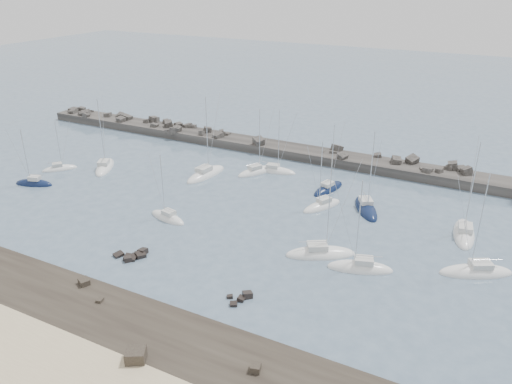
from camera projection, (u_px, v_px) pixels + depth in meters
ground at (190, 233)px, 74.05m from camera, size 400.00×400.00×0.00m
sand_strip at (3, 375)px, 48.08m from camera, size 140.00×14.00×1.00m
rock_shelf at (78, 315)px, 56.33m from camera, size 140.00×12.00×2.09m
rock_cluster_near at (132, 257)px, 67.69m from camera, size 4.48×3.89×1.58m
rock_cluster_far at (243, 298)px, 59.13m from camera, size 3.09×3.60×1.30m
breakwater at (257, 148)px, 108.23m from camera, size 115.00×7.74×4.93m
sailboat_0 at (60, 169)px, 97.16m from camera, size 5.69×6.30×10.44m
sailboat_1 at (105, 168)px, 97.89m from camera, size 7.08×9.55×14.76m
sailboat_2 at (34, 184)px, 90.45m from camera, size 7.34×4.24×11.40m
sailboat_3 at (206, 175)px, 94.43m from camera, size 4.48×10.57×16.19m
sailboat_4 at (275, 171)px, 96.28m from camera, size 8.56×3.45×13.09m
sailboat_5 at (168, 218)px, 78.09m from camera, size 7.46×3.68×11.48m
sailboat_6 at (322, 206)px, 81.91m from camera, size 5.74×8.04×12.45m
sailboat_7 at (320, 254)px, 68.18m from camera, size 9.81×7.44×15.20m
sailboat_8 at (366, 209)px, 81.06m from camera, size 7.10×9.38×14.59m
sailboat_9 at (360, 268)px, 64.94m from camera, size 8.92×5.20×13.60m
sailboat_10 at (464, 234)px, 73.30m from camera, size 4.31×9.95×15.28m
sailboat_11 at (476, 272)px, 64.08m from camera, size 9.75×7.00×14.91m
sailboat_13 at (328, 189)px, 88.35m from camera, size 4.43×8.42×12.79m
sailboat_14 at (257, 172)px, 95.77m from camera, size 6.28×8.69×13.40m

